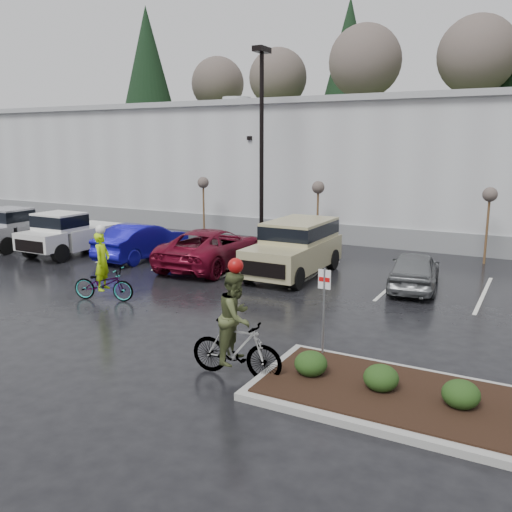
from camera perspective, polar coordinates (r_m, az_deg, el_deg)
The scene contains 21 objects.
ground at distance 14.49m, azimuth -7.59°, elevation -8.35°, with size 120.00×120.00×0.00m, color black.
warehouse at distance 33.96m, azimuth 14.71°, elevation 9.25°, with size 60.50×15.50×7.20m.
wooded_ridge at distance 56.58m, azimuth 20.32°, elevation 9.16°, with size 80.00×25.00×6.00m, color #253817.
lamppost at distance 25.95m, azimuth 0.59°, elevation 13.44°, with size 0.50×1.00×9.22m.
sapling_west at distance 28.93m, azimuth -5.58°, elevation 7.36°, with size 0.60×0.60×3.20m.
sapling_mid at distance 25.90m, azimuth 6.56°, elevation 6.81°, with size 0.60×0.60×3.20m.
sapling_east at distance 24.17m, azimuth 23.38°, elevation 5.56°, with size 0.60×0.60×3.20m.
curb_island at distance 11.17m, azimuth 20.63°, elevation -15.02°, with size 8.00×3.00×0.15m, color gray.
mulch_bed at distance 11.12m, azimuth 20.67°, elevation -14.58°, with size 7.60×2.60×0.04m, color black.
shrub_a at distance 11.69m, azimuth 5.79°, elevation -11.20°, with size 0.70×0.70×0.52m, color #183412.
shrub_b at distance 11.26m, azimuth 13.02°, elevation -12.39°, with size 0.70×0.70×0.52m, color #183412.
shrub_c at distance 11.02m, azimuth 20.76°, elevation -13.45°, with size 0.70×0.70×0.52m, color #183412.
fire_lane_sign at distance 12.48m, azimuth 7.16°, elevation -4.88°, with size 0.30×0.05×2.20m.
pickup_silver at distance 28.65m, azimuth -23.16°, elevation 2.90°, with size 2.10×5.20×1.96m, color #B1B2B9, non-canonical shape.
pickup_white at distance 26.02m, azimuth -18.41°, elevation 2.42°, with size 2.10×5.20×1.96m, color silver, non-canonical shape.
car_blue at distance 24.08m, azimuth -11.84°, elevation 1.56°, with size 1.64×4.69×1.55m, color #110D96.
car_red at distance 22.08m, azimuth -4.66°, elevation 0.89°, with size 2.61×5.66×1.57m, color maroon.
suv_tan at distance 20.54m, azimuth 3.95°, elevation 0.76°, with size 2.20×5.10×2.06m, color tan, non-canonical shape.
car_grey at distance 19.47m, azimuth 16.33°, elevation -1.41°, with size 1.58×3.92×1.34m, color slate.
cyclist_hivis at distance 17.99m, azimuth -15.78°, elevation -2.18°, with size 2.14×1.24×2.45m.
cyclist_olive at distance 11.72m, azimuth -2.10°, elevation -8.32°, with size 2.07×1.01×2.63m.
Camera 1 is at (8.04, -10.97, 4.99)m, focal length 38.00 mm.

